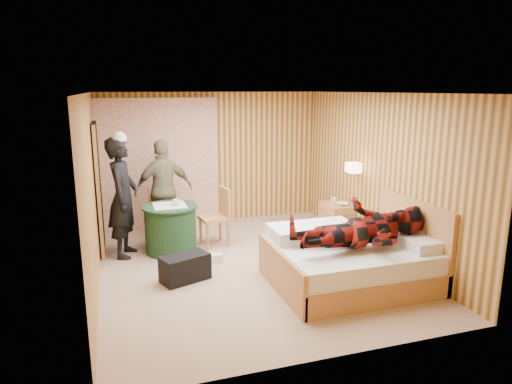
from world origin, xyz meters
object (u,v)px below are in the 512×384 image
object	(u,v)px
man_at_table	(164,190)
wall_lamp	(353,168)
man_on_bed	(364,217)
woman_standing	(123,198)
duffel_bag	(185,268)
bed	(351,260)
round_table	(171,228)
chair_far	(164,209)
chair_near	(219,212)
nightstand	(336,220)

from	to	relation	value
man_at_table	wall_lamp	bearing A→B (deg)	147.08
wall_lamp	man_at_table	distance (m)	3.22
man_on_bed	woman_standing	bearing A→B (deg)	142.11
wall_lamp	duffel_bag	xyz separation A→B (m)	(-2.90, -0.68, -1.12)
bed	duffel_bag	world-z (taller)	bed
wall_lamp	round_table	world-z (taller)	wall_lamp
wall_lamp	bed	distance (m)	1.91
round_table	duffel_bag	world-z (taller)	round_table
round_table	woman_standing	world-z (taller)	woman_standing
bed	chair_far	bearing A→B (deg)	129.29
bed	chair_near	bearing A→B (deg)	122.97
nightstand	round_table	distance (m)	2.89
chair_far	chair_near	size ratio (longest dim) A/B	0.96
chair_near	woman_standing	size ratio (longest dim) A/B	0.52
chair_far	wall_lamp	bearing A→B (deg)	-41.91
round_table	duffel_bag	distance (m)	1.23
chair_near	woman_standing	distance (m)	1.55
round_table	chair_near	bearing A→B (deg)	5.92
bed	man_at_table	distance (m)	3.47
wall_lamp	duffel_bag	bearing A→B (deg)	-166.79
chair_far	man_on_bed	size ratio (longest dim) A/B	0.53
woman_standing	man_at_table	size ratio (longest dim) A/B	1.08
duffel_bag	woman_standing	bearing A→B (deg)	99.49
wall_lamp	man_on_bed	distance (m)	1.85
nightstand	chair_near	bearing A→B (deg)	174.73
man_at_table	man_on_bed	size ratio (longest dim) A/B	0.97
chair_near	man_on_bed	size ratio (longest dim) A/B	0.55
woman_standing	chair_near	bearing A→B (deg)	-72.80
bed	chair_near	world-z (taller)	bed
bed	wall_lamp	bearing A→B (deg)	60.72
bed	man_at_table	bearing A→B (deg)	128.47
chair_near	nightstand	bearing A→B (deg)	77.16
nightstand	chair_near	xyz separation A→B (m)	(-2.08, 0.19, 0.26)
woman_standing	man_on_bed	xyz separation A→B (m)	(2.86, -2.22, 0.05)
chair_near	duffel_bag	world-z (taller)	chair_near
chair_near	duffel_bag	xyz separation A→B (m)	(-0.78, -1.30, -0.38)
chair_near	man_on_bed	distance (m)	2.67
bed	round_table	world-z (taller)	bed
duffel_bag	man_on_bed	xyz separation A→B (m)	(2.13, -0.97, 0.79)
wall_lamp	round_table	xyz separation A→B (m)	(-2.93, 0.53, -0.91)
wall_lamp	chair_near	size ratio (longest dim) A/B	0.27
duffel_bag	round_table	bearing A→B (deg)	70.68
woman_standing	round_table	bearing A→B (deg)	-77.52
man_on_bed	wall_lamp	bearing A→B (deg)	64.93
nightstand	man_on_bed	world-z (taller)	man_on_bed
wall_lamp	chair_far	size ratio (longest dim) A/B	0.28
bed	woman_standing	xyz separation A→B (m)	(-2.83, 1.99, 0.61)
man_on_bed	duffel_bag	bearing A→B (deg)	155.45
chair_near	woman_standing	xyz separation A→B (m)	(-1.50, -0.05, 0.37)
chair_near	man_on_bed	bearing A→B (deg)	23.18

